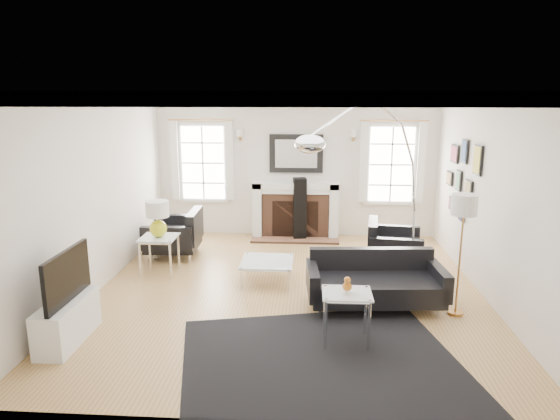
# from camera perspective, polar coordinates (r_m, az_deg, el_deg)

# --- Properties ---
(floor) EXTENTS (6.00, 6.00, 0.00)m
(floor) POSITION_cam_1_polar(r_m,az_deg,el_deg) (7.34, 0.98, -9.15)
(floor) COLOR #A37744
(floor) RESTS_ON ground
(back_wall) EXTENTS (5.50, 0.04, 2.80)m
(back_wall) POSITION_cam_1_polar(r_m,az_deg,el_deg) (9.89, 1.86, 5.06)
(back_wall) COLOR silver
(back_wall) RESTS_ON floor
(front_wall) EXTENTS (5.50, 0.04, 2.80)m
(front_wall) POSITION_cam_1_polar(r_m,az_deg,el_deg) (4.04, -1.02, -6.81)
(front_wall) COLOR silver
(front_wall) RESTS_ON floor
(left_wall) EXTENTS (0.04, 6.00, 2.80)m
(left_wall) POSITION_cam_1_polar(r_m,az_deg,el_deg) (7.58, -20.24, 1.79)
(left_wall) COLOR silver
(left_wall) RESTS_ON floor
(right_wall) EXTENTS (0.04, 6.00, 2.80)m
(right_wall) POSITION_cam_1_polar(r_m,az_deg,el_deg) (7.34, 23.00, 1.22)
(right_wall) COLOR silver
(right_wall) RESTS_ON floor
(ceiling) EXTENTS (5.50, 6.00, 0.02)m
(ceiling) POSITION_cam_1_polar(r_m,az_deg,el_deg) (6.80, 1.08, 13.27)
(ceiling) COLOR white
(ceiling) RESTS_ON back_wall
(crown_molding) EXTENTS (5.50, 6.00, 0.12)m
(crown_molding) POSITION_cam_1_polar(r_m,az_deg,el_deg) (6.80, 1.07, 12.76)
(crown_molding) COLOR white
(crown_molding) RESTS_ON back_wall
(fireplace) EXTENTS (1.70, 0.69, 1.11)m
(fireplace) POSITION_cam_1_polar(r_m,az_deg,el_deg) (9.84, 1.78, -0.06)
(fireplace) COLOR white
(fireplace) RESTS_ON floor
(mantel_mirror) EXTENTS (1.05, 0.07, 0.75)m
(mantel_mirror) POSITION_cam_1_polar(r_m,az_deg,el_deg) (9.82, 1.86, 6.46)
(mantel_mirror) COLOR black
(mantel_mirror) RESTS_ON back_wall
(window_left) EXTENTS (1.24, 0.15, 1.62)m
(window_left) POSITION_cam_1_polar(r_m,az_deg,el_deg) (10.06, -8.78, 5.38)
(window_left) COLOR white
(window_left) RESTS_ON back_wall
(window_right) EXTENTS (1.24, 0.15, 1.62)m
(window_right) POSITION_cam_1_polar(r_m,az_deg,el_deg) (9.94, 12.61, 5.13)
(window_right) COLOR white
(window_right) RESTS_ON back_wall
(gallery_wall) EXTENTS (0.04, 1.73, 1.29)m
(gallery_wall) POSITION_cam_1_polar(r_m,az_deg,el_deg) (8.52, 20.08, 3.89)
(gallery_wall) COLOR black
(gallery_wall) RESTS_ON right_wall
(tv_unit) EXTENTS (0.35, 1.00, 1.09)m
(tv_unit) POSITION_cam_1_polar(r_m,az_deg,el_deg) (6.29, -23.13, -10.95)
(tv_unit) COLOR white
(tv_unit) RESTS_ON floor
(area_rug) EXTENTS (3.35, 2.98, 0.01)m
(area_rug) POSITION_cam_1_polar(r_m,az_deg,el_deg) (5.54, 4.72, -16.97)
(area_rug) COLOR black
(area_rug) RESTS_ON floor
(sofa) EXTENTS (1.85, 0.95, 0.59)m
(sofa) POSITION_cam_1_polar(r_m,az_deg,el_deg) (6.86, 10.74, -8.15)
(sofa) COLOR black
(sofa) RESTS_ON floor
(armchair_left) EXTENTS (0.93, 1.03, 0.67)m
(armchair_left) POSITION_cam_1_polar(r_m,az_deg,el_deg) (8.93, -11.71, -2.82)
(armchair_left) COLOR black
(armchair_left) RESTS_ON floor
(armchair_right) EXTENTS (0.96, 1.04, 0.64)m
(armchair_right) POSITION_cam_1_polar(r_m,az_deg,el_deg) (8.37, 12.58, -4.07)
(armchair_right) COLOR black
(armchair_right) RESTS_ON floor
(coffee_table) EXTENTS (0.77, 0.77, 0.34)m
(coffee_table) POSITION_cam_1_polar(r_m,az_deg,el_deg) (7.54, -1.48, -6.04)
(coffee_table) COLOR silver
(coffee_table) RESTS_ON floor
(side_table_left) EXTENTS (0.55, 0.55, 0.61)m
(side_table_left) POSITION_cam_1_polar(r_m,az_deg,el_deg) (8.05, -13.65, -3.75)
(side_table_left) COLOR silver
(side_table_left) RESTS_ON floor
(nesting_table) EXTENTS (0.55, 0.46, 0.61)m
(nesting_table) POSITION_cam_1_polar(r_m,az_deg,el_deg) (5.76, 7.63, -10.46)
(nesting_table) COLOR silver
(nesting_table) RESTS_ON floor
(gourd_lamp) EXTENTS (0.36, 0.36, 0.57)m
(gourd_lamp) POSITION_cam_1_polar(r_m,az_deg,el_deg) (7.94, -13.82, -0.71)
(gourd_lamp) COLOR #CBCE19
(gourd_lamp) RESTS_ON side_table_left
(orange_vase) EXTENTS (0.11, 0.11, 0.17)m
(orange_vase) POSITION_cam_1_polar(r_m,az_deg,el_deg) (5.68, 7.69, -8.46)
(orange_vase) COLOR #C16618
(orange_vase) RESTS_ON nesting_table
(arc_floor_lamp) EXTENTS (1.95, 1.80, 2.76)m
(arc_floor_lamp) POSITION_cam_1_polar(r_m,az_deg,el_deg) (7.02, 9.97, 2.32)
(arc_floor_lamp) COLOR silver
(arc_floor_lamp) RESTS_ON floor
(stick_floor_lamp) EXTENTS (0.32, 0.32, 1.58)m
(stick_floor_lamp) POSITION_cam_1_polar(r_m,az_deg,el_deg) (6.57, 20.27, -0.13)
(stick_floor_lamp) COLOR #B17B3D
(stick_floor_lamp) RESTS_ON floor
(speaker_tower) EXTENTS (0.28, 0.28, 1.21)m
(speaker_tower) POSITION_cam_1_polar(r_m,az_deg,el_deg) (9.69, 2.24, 0.12)
(speaker_tower) COLOR black
(speaker_tower) RESTS_ON floor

